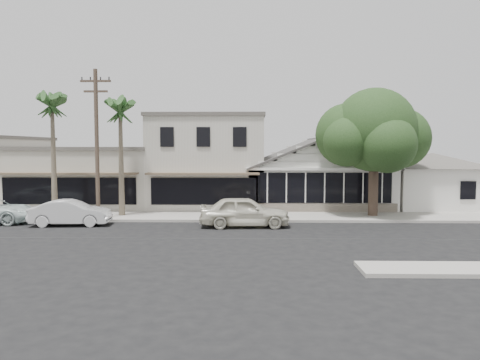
{
  "coord_description": "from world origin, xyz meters",
  "views": [
    {
      "loc": [
        0.05,
        -22.36,
        4.45
      ],
      "look_at": [
        -0.53,
        6.0,
        2.43
      ],
      "focal_mm": 35.0,
      "sensor_mm": 36.0,
      "label": 1
    }
  ],
  "objects_px": {
    "car_0": "(245,212)",
    "car_1": "(71,213)",
    "shade_tree": "(372,133)",
    "utility_pole": "(97,141)"
  },
  "relations": [
    {
      "from": "utility_pole",
      "to": "car_1",
      "type": "xyz_separation_m",
      "value": [
        -1.07,
        -1.56,
        -4.06
      ]
    },
    {
      "from": "utility_pole",
      "to": "car_0",
      "type": "relative_size",
      "value": 1.8
    },
    {
      "from": "car_0",
      "to": "shade_tree",
      "type": "relative_size",
      "value": 0.62
    },
    {
      "from": "car_0",
      "to": "car_1",
      "type": "bearing_deg",
      "value": 86.46
    },
    {
      "from": "car_0",
      "to": "shade_tree",
      "type": "xyz_separation_m",
      "value": [
        7.96,
        3.71,
        4.47
      ]
    },
    {
      "from": "utility_pole",
      "to": "car_1",
      "type": "bearing_deg",
      "value": -124.5
    },
    {
      "from": "utility_pole",
      "to": "shade_tree",
      "type": "distance_m",
      "value": 16.86
    },
    {
      "from": "car_0",
      "to": "utility_pole",
      "type": "bearing_deg",
      "value": 76.3
    },
    {
      "from": "car_0",
      "to": "car_1",
      "type": "distance_m",
      "value": 9.85
    },
    {
      "from": "utility_pole",
      "to": "car_0",
      "type": "height_order",
      "value": "utility_pole"
    }
  ]
}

